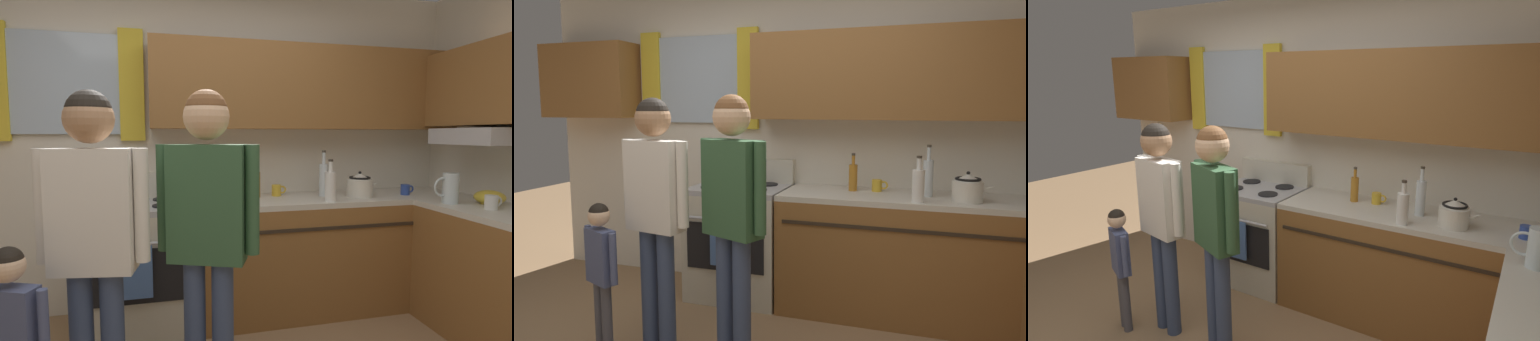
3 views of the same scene
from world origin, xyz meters
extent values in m
cube|color=silver|center=(0.00, 1.90, 1.30)|extent=(4.60, 0.10, 2.60)
cube|color=silver|center=(-0.84, 1.83, 1.77)|extent=(0.75, 0.03, 0.74)
cube|color=yellow|center=(-0.38, 1.82, 1.77)|extent=(0.18, 0.04, 0.84)
cube|color=brown|center=(1.02, 1.69, 1.77)|extent=(2.55, 0.32, 0.65)
cube|color=brown|center=(2.14, 1.00, 1.75)|extent=(0.32, 1.41, 0.58)
cube|color=#B7B7BC|center=(2.08, 1.05, 1.38)|extent=(0.40, 0.60, 0.12)
cube|color=brown|center=(1.17, 1.54, 0.43)|extent=(2.25, 0.62, 0.86)
cube|color=beige|center=(1.17, 1.54, 0.88)|extent=(2.25, 0.62, 0.04)
cube|color=brown|center=(1.99, 0.64, 0.43)|extent=(0.62, 1.19, 0.86)
cube|color=#2D2319|center=(1.17, 1.23, 0.72)|extent=(2.13, 0.01, 0.02)
cube|color=beige|center=(-0.35, 1.54, 0.43)|extent=(0.75, 0.62, 0.86)
cube|color=black|center=(-0.35, 1.23, 0.48)|extent=(0.63, 0.01, 0.36)
cylinder|color=#ADADB2|center=(-0.35, 1.20, 0.70)|extent=(0.63, 0.02, 0.02)
cube|color=#ADADB2|center=(-0.35, 1.54, 0.88)|extent=(0.75, 0.62, 0.04)
cube|color=beige|center=(-0.35, 1.81, 1.00)|extent=(0.75, 0.08, 0.20)
cylinder|color=black|center=(-0.53, 1.40, 0.91)|extent=(0.17, 0.17, 0.01)
cylinder|color=black|center=(-0.16, 1.40, 0.91)|extent=(0.17, 0.17, 0.01)
cylinder|color=black|center=(-0.53, 1.68, 0.91)|extent=(0.17, 0.17, 0.01)
cylinder|color=black|center=(-0.16, 1.68, 0.91)|extent=(0.17, 0.17, 0.01)
cube|color=#4C72B7|center=(-0.35, 1.19, 0.52)|extent=(0.20, 0.02, 0.34)
cylinder|color=white|center=(1.03, 1.30, 1.01)|extent=(0.08, 0.08, 0.22)
cylinder|color=white|center=(1.03, 1.30, 1.16)|extent=(0.03, 0.03, 0.08)
cylinder|color=#3F382D|center=(1.03, 1.30, 1.21)|extent=(0.03, 0.03, 0.02)
cylinder|color=silver|center=(1.08, 1.56, 1.03)|extent=(0.07, 0.07, 0.26)
cylinder|color=silver|center=(1.08, 1.56, 1.21)|extent=(0.03, 0.03, 0.09)
cylinder|color=#3F382D|center=(1.08, 1.56, 1.26)|extent=(0.03, 0.03, 0.02)
cylinder|color=#B27223|center=(0.54, 1.62, 1.00)|extent=(0.06, 0.06, 0.20)
cylinder|color=#B27223|center=(0.54, 1.62, 1.14)|extent=(0.02, 0.02, 0.07)
cylinder|color=#3F382D|center=(0.54, 1.62, 1.18)|extent=(0.03, 0.03, 0.02)
cylinder|color=#2D479E|center=(1.77, 1.46, 0.94)|extent=(0.07, 0.07, 0.08)
torus|color=#2D479E|center=(1.81, 1.46, 0.95)|extent=(0.06, 0.01, 0.06)
cylinder|color=gold|center=(0.72, 1.66, 0.95)|extent=(0.08, 0.08, 0.09)
torus|color=gold|center=(0.77, 1.66, 0.95)|extent=(0.06, 0.01, 0.06)
cylinder|color=white|center=(1.93, 0.77, 0.95)|extent=(0.08, 0.08, 0.09)
torus|color=white|center=(1.98, 0.77, 0.95)|extent=(0.07, 0.01, 0.07)
cylinder|color=silver|center=(1.34, 1.44, 0.97)|extent=(0.20, 0.20, 0.14)
cone|color=silver|center=(1.34, 1.44, 1.06)|extent=(0.18, 0.18, 0.05)
sphere|color=black|center=(1.34, 1.44, 1.09)|extent=(0.02, 0.02, 0.02)
cone|color=silver|center=(1.47, 1.44, 1.00)|extent=(0.09, 0.04, 0.07)
torus|color=black|center=(1.34, 1.44, 1.05)|extent=(0.17, 0.17, 0.02)
cylinder|color=silver|center=(1.83, 1.03, 1.01)|extent=(0.11, 0.11, 0.22)
torus|color=silver|center=(1.76, 1.03, 1.02)|extent=(0.14, 0.02, 0.14)
cylinder|color=gold|center=(2.08, 0.93, 0.92)|extent=(0.11, 0.11, 0.03)
ellipsoid|color=gold|center=(2.08, 0.93, 0.95)|extent=(0.20, 0.20, 0.10)
cube|color=white|center=(-0.48, 0.51, 1.06)|extent=(0.38, 0.21, 0.55)
cylinder|color=white|center=(-0.27, 0.47, 1.08)|extent=(0.07, 0.07, 0.51)
cylinder|color=white|center=(-0.69, 0.54, 1.08)|extent=(0.07, 0.07, 0.51)
sphere|color=#A87A56|center=(-0.48, 0.51, 1.46)|extent=(0.21, 0.21, 0.21)
sphere|color=black|center=(-0.48, 0.51, 1.49)|extent=(0.20, 0.20, 0.20)
cylinder|color=#38476B|center=(0.09, 0.49, 0.39)|extent=(0.11, 0.11, 0.79)
cylinder|color=#38476B|center=(-0.03, 0.54, 0.39)|extent=(0.11, 0.11, 0.79)
cube|color=#335938|center=(0.03, 0.51, 1.07)|extent=(0.39, 0.28, 0.56)
cylinder|color=#335938|center=(0.23, 0.43, 1.09)|extent=(0.07, 0.07, 0.51)
cylinder|color=#335938|center=(-0.17, 0.59, 1.09)|extent=(0.07, 0.07, 0.51)
sphere|color=#DBAD84|center=(0.03, 0.51, 1.48)|extent=(0.22, 0.22, 0.22)
sphere|color=brown|center=(0.03, 0.51, 1.50)|extent=(0.20, 0.20, 0.20)
cube|color=#47517A|center=(-0.77, 0.34, 0.64)|extent=(0.23, 0.17, 0.33)
cylinder|color=#47517A|center=(-0.63, 0.28, 0.65)|extent=(0.04, 0.04, 0.31)
sphere|color=beige|center=(-0.77, 0.34, 0.89)|extent=(0.13, 0.13, 0.13)
sphere|color=black|center=(-0.77, 0.34, 0.90)|extent=(0.12, 0.12, 0.12)
camera|label=1|loc=(-0.18, -1.30, 1.39)|focal=27.14mm
camera|label=2|loc=(1.12, -2.02, 1.53)|focal=34.04mm
camera|label=3|loc=(1.76, -1.41, 1.91)|focal=28.77mm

